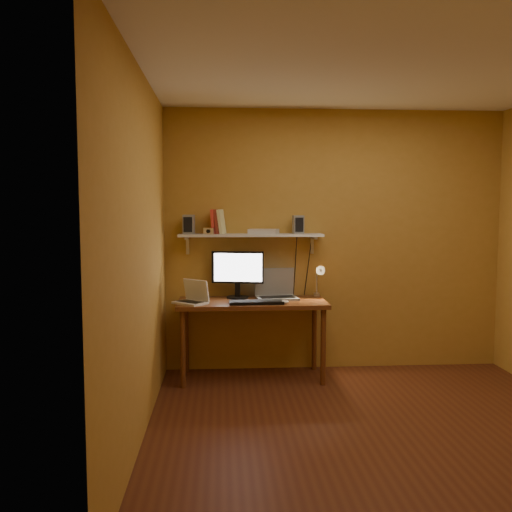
{
  "coord_description": "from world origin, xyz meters",
  "views": [
    {
      "loc": [
        -1.14,
        -3.78,
        1.62
      ],
      "look_at": [
        -0.82,
        1.18,
        1.18
      ],
      "focal_mm": 38.0,
      "sensor_mm": 36.0,
      "label": 1
    }
  ],
  "objects": [
    {
      "name": "speaker_left",
      "position": [
        -1.45,
        1.47,
        1.47
      ],
      "size": [
        0.11,
        0.11,
        0.19
      ],
      "primitive_type": "cube",
      "rotation": [
        0.0,
        0.0,
        -0.12
      ],
      "color": "gray",
      "rests_on": "wall_shelf"
    },
    {
      "name": "room",
      "position": [
        0.0,
        0.0,
        1.3
      ],
      "size": [
        3.44,
        3.24,
        2.64
      ],
      "color": "#592A17",
      "rests_on": "ground"
    },
    {
      "name": "laptop",
      "position": [
        -0.61,
        1.41,
        0.83
      ],
      "size": [
        0.42,
        0.32,
        0.29
      ],
      "rotation": [
        0.0,
        0.0,
        0.12
      ],
      "color": "gray",
      "rests_on": "desk"
    },
    {
      "name": "desk",
      "position": [
        -0.85,
        1.28,
        0.66
      ],
      "size": [
        1.4,
        0.6,
        0.75
      ],
      "color": "#602C16",
      "rests_on": "ground"
    },
    {
      "name": "speaker_right",
      "position": [
        -0.39,
        1.48,
        1.46
      ],
      "size": [
        0.11,
        0.11,
        0.18
      ],
      "primitive_type": "cube",
      "rotation": [
        0.0,
        0.0,
        0.09
      ],
      "color": "gray",
      "rests_on": "wall_shelf"
    },
    {
      "name": "shelf_camera",
      "position": [
        -1.26,
        1.4,
        1.41
      ],
      "size": [
        0.1,
        0.06,
        0.06
      ],
      "color": "silver",
      "rests_on": "wall_shelf"
    },
    {
      "name": "wall_shelf",
      "position": [
        -0.85,
        1.47,
        1.36
      ],
      "size": [
        1.4,
        0.25,
        0.21
      ],
      "color": "silver",
      "rests_on": "room"
    },
    {
      "name": "keyboard",
      "position": [
        -0.82,
        1.12,
        0.76
      ],
      "size": [
        0.5,
        0.18,
        0.03
      ],
      "primitive_type": "cube",
      "rotation": [
        0.0,
        0.0,
        0.03
      ],
      "color": "black",
      "rests_on": "desk"
    },
    {
      "name": "monitor",
      "position": [
        -0.99,
        1.44,
        1.01
      ],
      "size": [
        0.5,
        0.25,
        0.46
      ],
      "rotation": [
        0.0,
        0.0,
        -0.18
      ],
      "color": "black",
      "rests_on": "desk"
    },
    {
      "name": "router",
      "position": [
        -0.73,
        1.48,
        1.4
      ],
      "size": [
        0.32,
        0.26,
        0.05
      ],
      "primitive_type": "cube",
      "rotation": [
        0.0,
        0.0,
        -0.27
      ],
      "color": "silver",
      "rests_on": "wall_shelf"
    },
    {
      "name": "books",
      "position": [
        -1.17,
        1.5,
        1.49
      ],
      "size": [
        0.16,
        0.17,
        0.24
      ],
      "color": "#E43C32",
      "rests_on": "wall_shelf"
    },
    {
      "name": "desk_lamp",
      "position": [
        -0.19,
        1.41,
        0.96
      ],
      "size": [
        0.09,
        0.23,
        0.38
      ],
      "color": "silver",
      "rests_on": "desk"
    },
    {
      "name": "netbook",
      "position": [
        -1.4,
        1.18,
        0.81
      ],
      "size": [
        0.35,
        0.35,
        0.22
      ],
      "rotation": [
        0.0,
        0.0,
        -0.71
      ],
      "color": "silver",
      "rests_on": "desk"
    },
    {
      "name": "mouse",
      "position": [
        -0.57,
        1.09,
        0.77
      ],
      "size": [
        0.09,
        0.07,
        0.03
      ],
      "primitive_type": "ellipsoid",
      "rotation": [
        0.0,
        0.0,
        0.11
      ],
      "color": "silver",
      "rests_on": "desk"
    }
  ]
}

